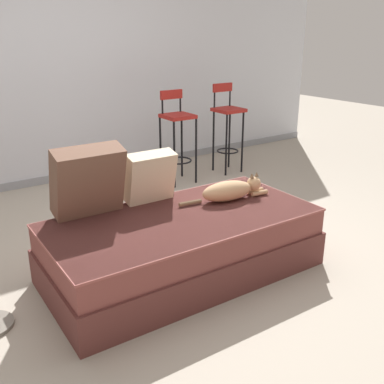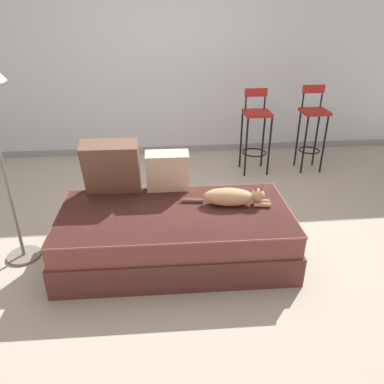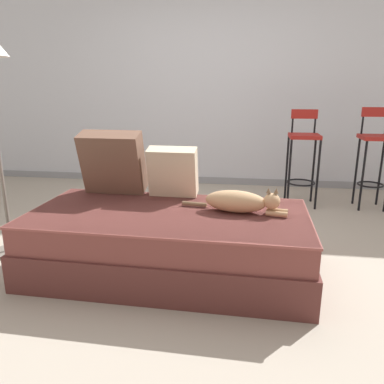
{
  "view_description": "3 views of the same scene",
  "coord_description": "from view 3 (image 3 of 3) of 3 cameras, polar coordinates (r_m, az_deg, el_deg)",
  "views": [
    {
      "loc": [
        -1.6,
        -2.82,
        1.68
      ],
      "look_at": [
        0.15,
        -0.3,
        0.57
      ],
      "focal_mm": 42.0,
      "sensor_mm": 36.0,
      "label": 1
    },
    {
      "loc": [
        -0.12,
        -3.06,
        1.96
      ],
      "look_at": [
        0.15,
        -0.3,
        0.57
      ],
      "focal_mm": 35.0,
      "sensor_mm": 36.0,
      "label": 2
    },
    {
      "loc": [
        0.52,
        -2.79,
        1.27
      ],
      "look_at": [
        0.15,
        -0.3,
        0.57
      ],
      "focal_mm": 35.0,
      "sensor_mm": 36.0,
      "label": 3
    }
  ],
  "objects": [
    {
      "name": "cat",
      "position": [
        2.56,
        7.33,
        -1.46
      ],
      "size": [
        0.74,
        0.23,
        0.19
      ],
      "color": "tan",
      "rests_on": "couch"
    },
    {
      "name": "couch",
      "position": [
        2.65,
        -3.55,
        -7.55
      ],
      "size": [
        1.94,
        0.99,
        0.45
      ],
      "color": "brown",
      "rests_on": "ground"
    },
    {
      "name": "ground_plane",
      "position": [
        3.11,
        -1.94,
        -8.56
      ],
      "size": [
        16.0,
        16.0,
        0.0
      ],
      "primitive_type": "plane",
      "color": "#A89E8E",
      "rests_on": "ground"
    },
    {
      "name": "bar_stool_near_window",
      "position": [
        4.27,
        16.57,
        6.07
      ],
      "size": [
        0.32,
        0.32,
        1.05
      ],
      "color": "black",
      "rests_on": "ground"
    },
    {
      "name": "bar_stool_by_doorway",
      "position": [
        4.43,
        26.03,
        5.76
      ],
      "size": [
        0.32,
        0.32,
        1.07
      ],
      "color": "black",
      "rests_on": "ground"
    },
    {
      "name": "throw_pillow_corner",
      "position": [
        3.02,
        -11.95,
        4.42
      ],
      "size": [
        0.48,
        0.3,
        0.51
      ],
      "color": "brown",
      "rests_on": "couch"
    },
    {
      "name": "wall_back_panel",
      "position": [
        5.06,
        2.69,
        15.9
      ],
      "size": [
        8.0,
        0.1,
        2.6
      ],
      "primitive_type": "cube",
      "color": "silver",
      "rests_on": "ground"
    },
    {
      "name": "wall_baseboard_trim",
      "position": [
        5.16,
        2.45,
        1.82
      ],
      "size": [
        8.0,
        0.02,
        0.09
      ],
      "primitive_type": "cube",
      "color": "gray",
      "rests_on": "ground"
    },
    {
      "name": "throw_pillow_middle",
      "position": [
        2.89,
        -2.94,
        3.1
      ],
      "size": [
        0.38,
        0.22,
        0.39
      ],
      "color": "beige",
      "rests_on": "couch"
    }
  ]
}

